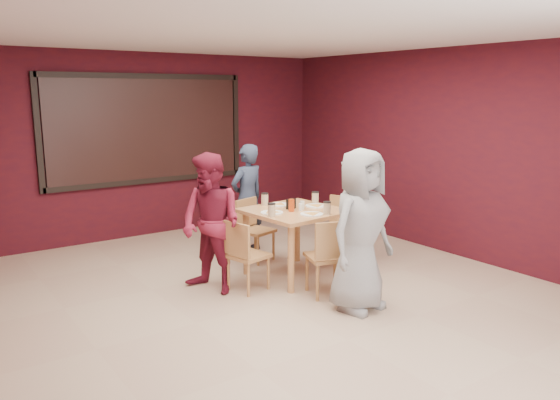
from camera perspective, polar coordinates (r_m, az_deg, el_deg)
floor at (r=5.94m, az=-0.32°, el=-10.59°), size 7.00×7.00×0.00m
window_blinds at (r=8.60m, az=-13.68°, el=7.19°), size 3.00×0.02×1.50m
dining_table at (r=6.55m, az=1.53°, el=-1.91°), size 1.13×1.13×0.98m
chair_front at (r=5.95m, az=5.19°, el=-5.59°), size 0.53×0.53×0.87m
chair_back at (r=7.25m, az=-2.90°, el=-2.71°), size 0.49×0.49×0.82m
chair_left at (r=6.10m, az=-3.81°, el=-5.44°), size 0.47×0.47×0.81m
chair_right at (r=7.16m, az=6.25°, el=-2.71°), size 0.54×0.54×0.87m
diner_front at (r=5.58m, az=8.41°, el=-3.17°), size 0.89×0.65×1.67m
diner_back at (r=7.61m, az=-3.44°, el=0.20°), size 0.61×0.46×1.51m
diner_left at (r=6.06m, az=-7.19°, el=-2.46°), size 0.81×0.91×1.56m
diner_right at (r=7.22m, az=8.47°, el=-0.58°), size 0.73×1.05×1.49m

